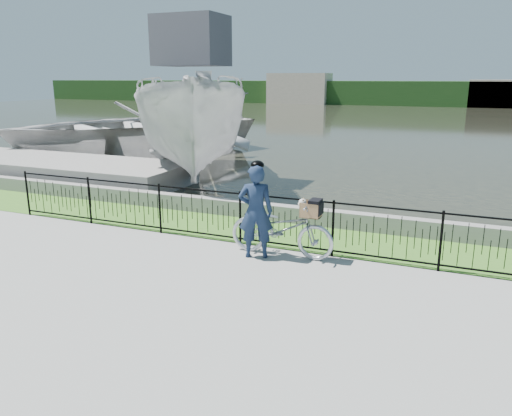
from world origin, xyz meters
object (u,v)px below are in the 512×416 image
at_px(boat_near, 194,123).
at_px(boat_far, 132,128).
at_px(cyclist, 256,210).
at_px(bicycle_rig, 282,228).
at_px(dock, 53,169).

xyz_separation_m(boat_near, boat_far, (-5.57, 4.04, -0.75)).
relative_size(cyclist, boat_near, 0.20).
bearing_deg(boat_far, boat_near, -35.98).
bearing_deg(bicycle_rig, dock, 157.22).
bearing_deg(bicycle_rig, boat_far, 137.29).
xyz_separation_m(dock, cyclist, (9.61, -4.49, 0.60)).
relative_size(bicycle_rig, cyclist, 1.11).
height_order(boat_near, boat_far, boat_near).
distance_m(bicycle_rig, boat_far, 14.97).
relative_size(boat_near, boat_far, 0.70).
distance_m(boat_near, boat_far, 6.92).
bearing_deg(boat_near, bicycle_rig, -48.39).
relative_size(bicycle_rig, boat_far, 0.15).
distance_m(bicycle_rig, boat_near, 8.28).
distance_m(dock, boat_far, 6.05).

